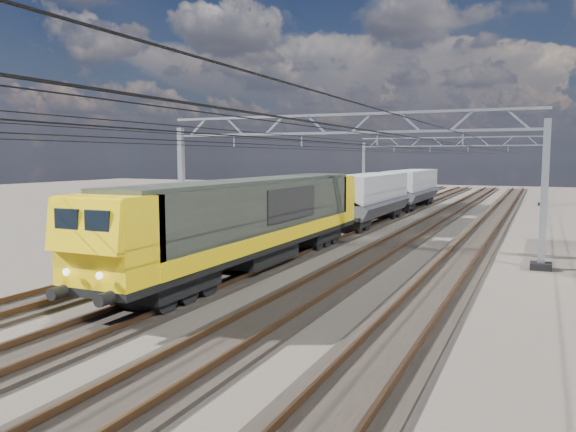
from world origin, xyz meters
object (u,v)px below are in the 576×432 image
at_px(catenary_gantry_mid, 338,178).
at_px(hopper_wagon_mid, 411,186).
at_px(locomotive, 255,217).
at_px(hopper_wagon_lead, 369,195).
at_px(catenary_gantry_far, 448,167).

height_order(catenary_gantry_mid, hopper_wagon_mid, catenary_gantry_mid).
bearing_deg(locomotive, catenary_gantry_mid, 68.82).
distance_m(catenary_gantry_mid, hopper_wagon_mid, 26.86).
relative_size(hopper_wagon_lead, hopper_wagon_mid, 1.00).
bearing_deg(catenary_gantry_far, hopper_wagon_lead, -94.87).
xyz_separation_m(catenary_gantry_mid, locomotive, (-2.00, -5.16, -1.58)).
relative_size(catenary_gantry_far, hopper_wagon_lead, 1.53).
xyz_separation_m(catenary_gantry_far, hopper_wagon_mid, (-2.00, -9.27, -1.67)).
xyz_separation_m(hopper_wagon_lead, hopper_wagon_mid, (0.00, 14.20, 0.00)).
height_order(catenary_gantry_mid, catenary_gantry_far, same).
xyz_separation_m(catenary_gantry_mid, hopper_wagon_mid, (-2.00, 26.73, -1.67)).
bearing_deg(locomotive, hopper_wagon_lead, 90.00).
bearing_deg(catenary_gantry_mid, hopper_wagon_lead, 99.07).
distance_m(catenary_gantry_mid, locomotive, 5.76).
height_order(locomotive, hopper_wagon_lead, locomotive).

